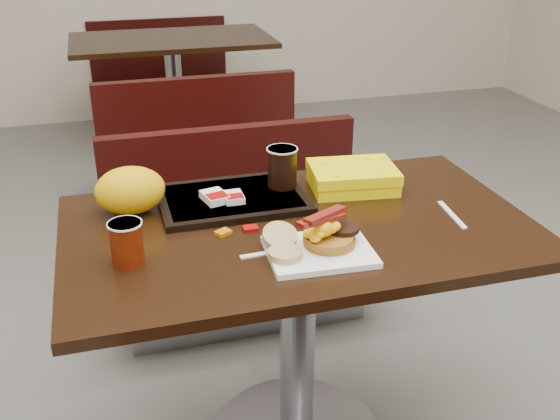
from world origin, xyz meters
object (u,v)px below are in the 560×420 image
object	(u,v)px
coffee_cup_near	(127,243)
tray	(232,199)
bench_near_n	(242,236)
hashbrown_sleeve_left	(215,197)
bench_far_n	(163,74)
coffee_cup_far	(282,167)
bench_far_s	(193,135)
paper_bag	(130,190)
pancake_stack	(330,239)
hashbrown_sleeve_right	(233,197)
knife	(452,214)
table_far	(175,98)
fork	(261,254)
clamshell	(353,177)
table_near	(297,342)
platter	(319,252)

from	to	relation	value
coffee_cup_near	tray	size ratio (longest dim) A/B	0.26
bench_near_n	hashbrown_sleeve_left	world-z (taller)	hashbrown_sleeve_left
bench_far_n	coffee_cup_far	bearing A→B (deg)	-89.72
bench_far_s	paper_bag	distance (m)	1.82
bench_far_n	paper_bag	size ratio (longest dim) A/B	5.42
pancake_stack	paper_bag	xyz separation A→B (m)	(-0.44, 0.34, 0.04)
bench_near_n	hashbrown_sleeve_right	distance (m)	0.70
knife	table_far	bearing A→B (deg)	-165.29
pancake_stack	knife	size ratio (longest dim) A/B	0.77
coffee_cup_near	fork	xyz separation A→B (m)	(0.30, -0.05, -0.05)
paper_bag	pancake_stack	bearing A→B (deg)	-37.48
bench_near_n	coffee_cup_near	distance (m)	1.00
knife	clamshell	xyz separation A→B (m)	(-0.19, 0.24, 0.03)
fork	knife	xyz separation A→B (m)	(0.54, 0.07, -0.00)
table_far	tray	world-z (taller)	tray
coffee_cup_far	clamshell	bearing A→B (deg)	-7.73
table_near	table_far	bearing A→B (deg)	90.00
hashbrown_sleeve_right	paper_bag	world-z (taller)	paper_bag
hashbrown_sleeve_left	table_near	bearing A→B (deg)	-54.36
tray	coffee_cup_far	bearing A→B (deg)	10.52
table_far	platter	xyz separation A→B (m)	(-0.00, -2.76, 0.38)
bench_near_n	knife	xyz separation A→B (m)	(0.41, -0.76, 0.39)
coffee_cup_far	knife	bearing A→B (deg)	-34.51
table_near	bench_far_n	world-z (taller)	table_near
clamshell	bench_near_n	bearing A→B (deg)	120.13
coffee_cup_near	clamshell	size ratio (longest dim) A/B	0.43
hashbrown_sleeve_left	pancake_stack	bearing A→B (deg)	-68.14
bench_far_s	knife	bearing A→B (deg)	-78.28
knife	hashbrown_sleeve_left	xyz separation A→B (m)	(-0.60, 0.22, 0.03)
platter	coffee_cup_far	world-z (taller)	coffee_cup_far
table_far	coffee_cup_far	bearing A→B (deg)	-89.64
platter	coffee_cup_near	size ratio (longest dim) A/B	2.36
bench_far_s	hashbrown_sleeve_right	size ratio (longest dim) A/B	14.57
bench_far_n	platter	world-z (taller)	platter
tray	pancake_stack	bearing A→B (deg)	-63.15
bench_far_s	clamshell	size ratio (longest dim) A/B	4.12
bench_far_s	bench_far_n	bearing A→B (deg)	90.00
bench_far_n	tray	xyz separation A→B (m)	(-0.14, -3.12, 0.40)
table_far	clamshell	xyz separation A→B (m)	(0.22, -2.42, 0.41)
bench_far_n	bench_near_n	bearing A→B (deg)	-90.00
table_far	fork	world-z (taller)	fork
knife	table_near	bearing A→B (deg)	-92.32
fork	clamshell	size ratio (longest dim) A/B	0.59
tray	paper_bag	world-z (taller)	paper_bag
hashbrown_sleeve_right	table_near	bearing A→B (deg)	-47.33
paper_bag	platter	bearing A→B (deg)	-40.91
bench_far_n	fork	distance (m)	3.45
hashbrown_sleeve_right	clamshell	distance (m)	0.36
fork	coffee_cup_far	size ratio (longest dim) A/B	1.26
coffee_cup_near	knife	bearing A→B (deg)	1.53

